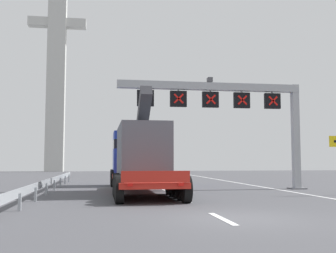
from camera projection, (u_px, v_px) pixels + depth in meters
ground at (238, 218)px, 12.14m from camera, size 112.00×112.00×0.00m
lane_markings at (148, 182)px, 32.57m from camera, size 0.20×56.24×0.01m
edge_line_right at (273, 189)px, 24.90m from camera, size 0.20×63.00×0.01m
overhead_lane_gantry at (232, 103)px, 24.55m from camera, size 11.33×0.90×6.66m
heavy_haul_truck_red at (138, 156)px, 23.77m from camera, size 3.06×14.08×5.30m
guardrail_left at (50, 182)px, 21.89m from camera, size 0.13×25.80×0.76m
bridge_pylon_distant at (57, 49)px, 65.16m from camera, size 9.00×2.00×38.21m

